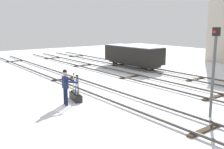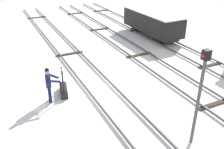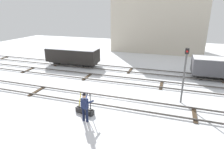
{
  "view_description": "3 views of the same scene",
  "coord_description": "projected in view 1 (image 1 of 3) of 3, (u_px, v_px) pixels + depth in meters",
  "views": [
    {
      "loc": [
        11.14,
        -8.4,
        3.99
      ],
      "look_at": [
        -1.24,
        0.94,
        0.98
      ],
      "focal_mm": 41.64,
      "sensor_mm": 36.0,
      "label": 1
    },
    {
      "loc": [
        10.75,
        -4.62,
        6.87
      ],
      "look_at": [
        0.5,
        0.33,
        1.18
      ],
      "focal_mm": 40.88,
      "sensor_mm": 36.0,
      "label": 2
    },
    {
      "loc": [
        4.23,
        -11.43,
        6.2
      ],
      "look_at": [
        -0.23,
        2.13,
        1.35
      ],
      "focal_mm": 30.45,
      "sensor_mm": 36.0,
      "label": 3
    }
  ],
  "objects": [
    {
      "name": "track_siding_far",
      "position": [
        196.0,
        78.0,
        18.96
      ],
      "size": [
        44.0,
        1.94,
        0.18
      ],
      "color": "#4C4742",
      "rests_on": "ground_plane"
    },
    {
      "name": "rail_worker",
      "position": [
        66.0,
        85.0,
        12.91
      ],
      "size": [
        0.64,
        0.73,
        1.81
      ],
      "rotation": [
        0.0,
        0.0,
        -0.21
      ],
      "color": "#111831",
      "rests_on": "ground_plane"
    },
    {
      "name": "track_siding_near",
      "position": [
        165.0,
        84.0,
        17.03
      ],
      "size": [
        44.0,
        1.94,
        0.18
      ],
      "color": "#4C4742",
      "rests_on": "ground_plane"
    },
    {
      "name": "switch_lever_frame",
      "position": [
        76.0,
        96.0,
        13.84
      ],
      "size": [
        1.29,
        0.61,
        1.45
      ],
      "rotation": [
        0.0,
        0.0,
        -0.21
      ],
      "color": "black",
      "rests_on": "ground_plane"
    },
    {
      "name": "ground_plane",
      "position": [
        112.0,
        97.0,
        14.46
      ],
      "size": [
        60.0,
        60.0,
        0.0
      ],
      "primitive_type": "plane",
      "color": "white"
    },
    {
      "name": "freight_car_back_track",
      "position": [
        133.0,
        55.0,
        24.13
      ],
      "size": [
        6.1,
        2.2,
        2.03
      ],
      "rotation": [
        0.0,
        0.0,
        0.03
      ],
      "color": "#2D2B28",
      "rests_on": "ground_plane"
    },
    {
      "name": "track_main_line",
      "position": [
        112.0,
        95.0,
        14.43
      ],
      "size": [
        44.0,
        1.94,
        0.18
      ],
      "color": "#4C4742",
      "rests_on": "ground_plane"
    },
    {
      "name": "signal_post",
      "position": [
        214.0,
        63.0,
        10.96
      ],
      "size": [
        0.24,
        0.32,
        3.87
      ],
      "color": "#4C4C4C",
      "rests_on": "ground_plane"
    }
  ]
}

